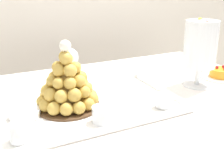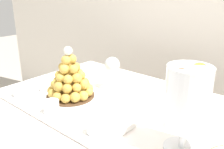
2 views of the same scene
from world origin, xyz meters
name	(u,v)px [view 1 (image 1 of 2)]	position (x,y,z in m)	size (l,w,h in m)	color
buffet_table	(132,120)	(0.00, 0.00, 0.68)	(1.28, 1.00, 0.78)	brown
serving_tray	(86,107)	(-0.21, -0.02, 0.79)	(0.65, 0.39, 0.02)	white
croquembouche	(67,84)	(-0.26, 0.00, 0.88)	(0.22, 0.22, 0.24)	#4C331E
dessert_cup_left	(19,133)	(-0.46, -0.15, 0.82)	(0.05, 0.05, 0.05)	silver
dessert_cup_mid_left	(102,115)	(-0.20, -0.15, 0.82)	(0.06, 0.06, 0.05)	silver
dessert_cup_centre	(163,101)	(0.04, -0.15, 0.81)	(0.05, 0.05, 0.05)	silver
creme_brulee_ramekin	(25,113)	(-0.42, -0.01, 0.80)	(0.10, 0.10, 0.02)	white
macaron_goblet	(200,45)	(0.31, -0.02, 0.96)	(0.14, 0.14, 0.30)	white
fruit_tart_plate	(221,75)	(0.48, 0.01, 0.80)	(0.21, 0.21, 0.06)	white
wine_glass	(69,58)	(-0.19, 0.21, 0.91)	(0.08, 0.08, 0.17)	silver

